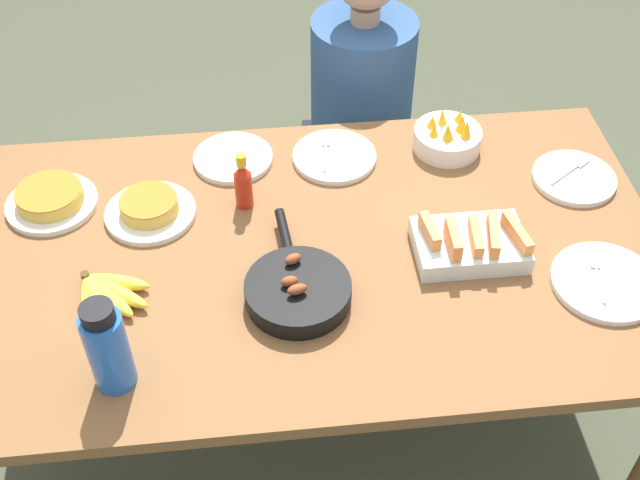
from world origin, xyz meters
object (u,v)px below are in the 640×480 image
(empty_plate_near_front, at_px, (574,178))
(person_figure, at_px, (360,133))
(skillet, at_px, (297,290))
(frittata_plate_side, at_px, (51,199))
(fruit_bowl_mango, at_px, (448,137))
(frittata_plate_center, at_px, (150,209))
(empty_plate_far_left, at_px, (334,157))
(water_bottle, at_px, (107,347))
(banana_bunch, at_px, (105,295))
(melon_tray, at_px, (470,243))
(empty_plate_mid_edge, at_px, (233,158))
(empty_plate_far_right, at_px, (605,282))
(hot_sauce_bottle, at_px, (243,184))

(empty_plate_near_front, xyz_separation_m, person_figure, (-0.47, 0.58, -0.25))
(skillet, distance_m, person_figure, 0.99)
(frittata_plate_side, bearing_deg, fruit_bowl_mango, 6.86)
(frittata_plate_center, bearing_deg, skillet, -42.34)
(frittata_plate_center, relative_size, empty_plate_far_left, 1.01)
(fruit_bowl_mango, bearing_deg, person_figure, 112.80)
(fruit_bowl_mango, bearing_deg, empty_plate_near_front, -29.31)
(empty_plate_far_left, xyz_separation_m, water_bottle, (-0.53, -0.67, 0.10))
(banana_bunch, xyz_separation_m, frittata_plate_side, (-0.16, 0.34, 0.00))
(melon_tray, xyz_separation_m, empty_plate_mid_edge, (-0.55, 0.41, -0.03))
(frittata_plate_center, relative_size, empty_plate_far_right, 0.91)
(empty_plate_far_right, bearing_deg, banana_bunch, 176.31)
(skillet, distance_m, empty_plate_mid_edge, 0.52)
(frittata_plate_side, bearing_deg, hot_sauce_bottle, -5.40)
(hot_sauce_bottle, bearing_deg, empty_plate_far_right, -24.04)
(hot_sauce_bottle, bearing_deg, empty_plate_far_left, 32.25)
(skillet, relative_size, empty_plate_far_right, 1.52)
(empty_plate_far_left, bearing_deg, frittata_plate_center, -160.45)
(empty_plate_mid_edge, bearing_deg, fruit_bowl_mango, -0.70)
(skillet, height_order, frittata_plate_center, skillet)
(empty_plate_near_front, bearing_deg, banana_bunch, -166.24)
(skillet, height_order, water_bottle, water_bottle)
(skillet, bearing_deg, empty_plate_far_left, -21.51)
(empty_plate_far_right, bearing_deg, empty_plate_far_left, 137.42)
(melon_tray, height_order, empty_plate_mid_edge, melon_tray)
(empty_plate_far_right, bearing_deg, person_figure, 114.24)
(empty_plate_near_front, relative_size, empty_plate_mid_edge, 1.02)
(empty_plate_mid_edge, relative_size, fruit_bowl_mango, 1.16)
(melon_tray, distance_m, empty_plate_mid_edge, 0.69)
(melon_tray, xyz_separation_m, frittata_plate_side, (-1.01, 0.28, -0.01))
(skillet, height_order, frittata_plate_side, skillet)
(water_bottle, xyz_separation_m, hot_sauce_bottle, (0.29, 0.51, -0.04))
(melon_tray, xyz_separation_m, empty_plate_far_right, (0.29, -0.13, -0.03))
(fruit_bowl_mango, distance_m, water_bottle, 1.09)
(frittata_plate_side, relative_size, empty_plate_far_left, 1.02)
(empty_plate_mid_edge, bearing_deg, empty_plate_far_left, -4.74)
(fruit_bowl_mango, relative_size, person_figure, 0.16)
(melon_tray, bearing_deg, banana_bunch, -176.02)
(skillet, distance_m, empty_plate_far_right, 0.71)
(empty_plate_mid_edge, relative_size, hot_sauce_bottle, 1.33)
(empty_plate_mid_edge, distance_m, water_bottle, 0.74)
(banana_bunch, relative_size, melon_tray, 0.76)
(hot_sauce_bottle, bearing_deg, water_bottle, -119.24)
(banana_bunch, relative_size, empty_plate_mid_edge, 0.93)
(banana_bunch, xyz_separation_m, frittata_plate_center, (0.09, 0.27, 0.00))
(frittata_plate_center, xyz_separation_m, empty_plate_far_left, (0.48, 0.17, -0.01))
(empty_plate_far_right, bearing_deg, empty_plate_near_front, 82.21)
(frittata_plate_side, height_order, person_figure, person_figure)
(empty_plate_near_front, relative_size, fruit_bowl_mango, 1.19)
(frittata_plate_side, relative_size, water_bottle, 1.00)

